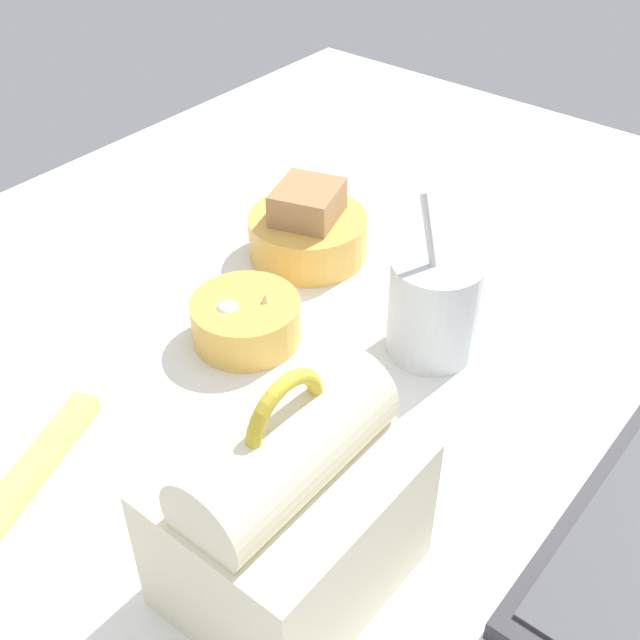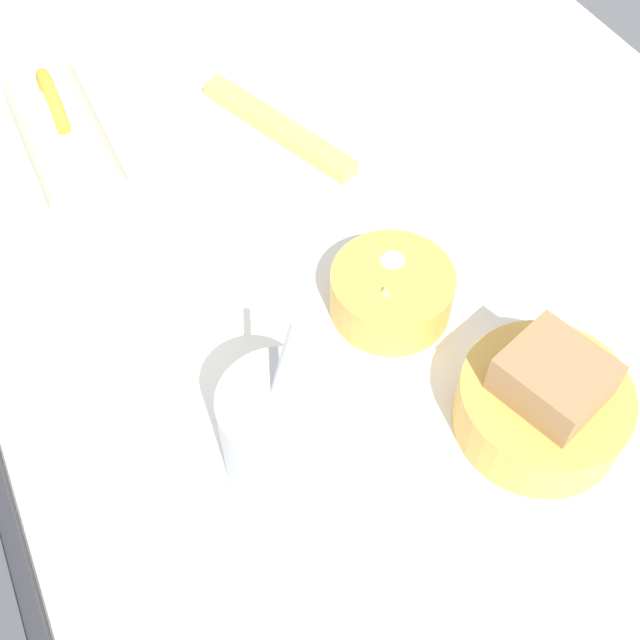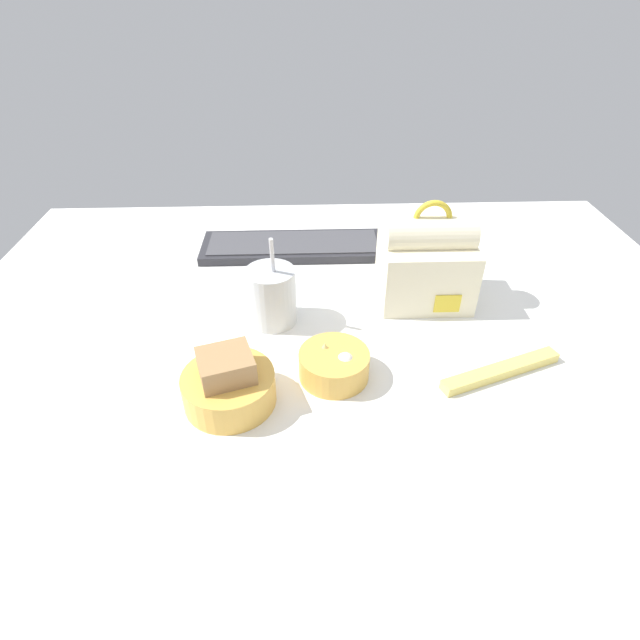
# 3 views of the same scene
# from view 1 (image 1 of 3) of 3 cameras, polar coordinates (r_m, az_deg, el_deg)

# --- Properties ---
(desk_surface) EXTENTS (1.40, 1.10, 0.02)m
(desk_surface) POSITION_cam_1_polar(r_m,az_deg,el_deg) (0.75, 0.24, -5.48)
(desk_surface) COLOR white
(desk_surface) RESTS_ON ground
(lunch_bag) EXTENTS (0.16, 0.14, 0.20)m
(lunch_bag) POSITION_cam_1_polar(r_m,az_deg,el_deg) (0.55, -2.21, -13.42)
(lunch_bag) COLOR #EFE5C1
(lunch_bag) RESTS_ON desk_surface
(soup_cup) EXTENTS (0.09, 0.09, 0.17)m
(soup_cup) POSITION_cam_1_polar(r_m,az_deg,el_deg) (0.76, 8.08, 1.05)
(soup_cup) COLOR silver
(soup_cup) RESTS_ON desk_surface
(bento_bowl_sandwich) EXTENTS (0.13, 0.13, 0.09)m
(bento_bowl_sandwich) POSITION_cam_1_polar(r_m,az_deg,el_deg) (0.90, -0.87, 6.40)
(bento_bowl_sandwich) COLOR #EAB24C
(bento_bowl_sandwich) RESTS_ON desk_surface
(bento_bowl_snacks) EXTENTS (0.11, 0.11, 0.05)m
(bento_bowl_snacks) POSITION_cam_1_polar(r_m,az_deg,el_deg) (0.79, -5.25, 0.06)
(bento_bowl_snacks) COLOR #EAB24C
(bento_bowl_snacks) RESTS_ON desk_surface
(chopstick_case) EXTENTS (0.20, 0.10, 0.02)m
(chopstick_case) POSITION_cam_1_polar(r_m,az_deg,el_deg) (0.69, -20.59, -11.05)
(chopstick_case) COLOR #EFD666
(chopstick_case) RESTS_ON desk_surface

